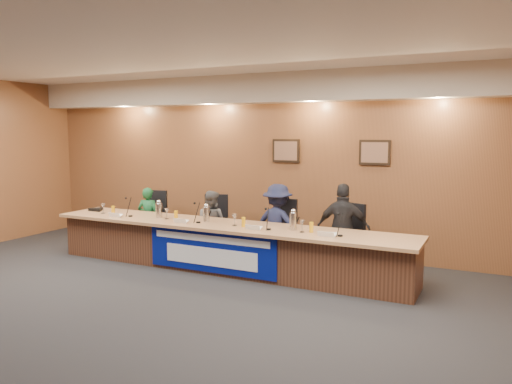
% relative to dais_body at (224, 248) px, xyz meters
% --- Properties ---
extents(floor, '(10.00, 10.00, 0.00)m').
position_rel_dais_body_xyz_m(floor, '(0.00, -2.40, -0.35)').
color(floor, black).
rests_on(floor, ground).
extents(ceiling, '(10.00, 8.00, 0.04)m').
position_rel_dais_body_xyz_m(ceiling, '(0.00, -2.40, 2.85)').
color(ceiling, silver).
rests_on(ceiling, wall_back).
extents(wall_back, '(10.00, 0.04, 3.20)m').
position_rel_dais_body_xyz_m(wall_back, '(0.00, 1.60, 1.25)').
color(wall_back, brown).
rests_on(wall_back, floor).
extents(soffit, '(10.00, 0.50, 0.50)m').
position_rel_dais_body_xyz_m(soffit, '(0.00, 1.35, 2.60)').
color(soffit, beige).
rests_on(soffit, wall_back).
extents(dais_body, '(6.00, 0.80, 0.70)m').
position_rel_dais_body_xyz_m(dais_body, '(0.00, 0.00, 0.00)').
color(dais_body, '#4A2A1C').
rests_on(dais_body, floor).
extents(dais_top, '(6.10, 0.95, 0.05)m').
position_rel_dais_body_xyz_m(dais_top, '(0.00, -0.05, 0.38)').
color(dais_top, '#A3754E').
rests_on(dais_top, dais_body).
extents(banner, '(2.20, 0.02, 0.65)m').
position_rel_dais_body_xyz_m(banner, '(0.00, -0.41, 0.03)').
color(banner, '#031077').
rests_on(banner, dais_body).
extents(banner_text_upper, '(2.00, 0.01, 0.10)m').
position_rel_dais_body_xyz_m(banner_text_upper, '(0.00, -0.43, 0.23)').
color(banner_text_upper, silver).
rests_on(banner_text_upper, banner).
extents(banner_text_lower, '(1.60, 0.01, 0.28)m').
position_rel_dais_body_xyz_m(banner_text_lower, '(0.00, -0.43, -0.05)').
color(banner_text_lower, silver).
rests_on(banner_text_lower, banner).
extents(wall_photo_left, '(0.52, 0.04, 0.42)m').
position_rel_dais_body_xyz_m(wall_photo_left, '(0.40, 1.57, 1.50)').
color(wall_photo_left, black).
rests_on(wall_photo_left, wall_back).
extents(wall_photo_right, '(0.52, 0.04, 0.42)m').
position_rel_dais_body_xyz_m(wall_photo_right, '(2.00, 1.57, 1.50)').
color(wall_photo_right, black).
rests_on(wall_photo_right, wall_back).
extents(panelist_a, '(0.47, 0.36, 1.17)m').
position_rel_dais_body_xyz_m(panelist_a, '(-1.97, 0.59, 0.23)').
color(panelist_a, '#15512A').
rests_on(panelist_a, floor).
extents(panelist_b, '(0.58, 0.46, 1.18)m').
position_rel_dais_body_xyz_m(panelist_b, '(-0.60, 0.59, 0.24)').
color(panelist_b, '#535559').
rests_on(panelist_b, floor).
extents(panelist_c, '(0.91, 0.57, 1.35)m').
position_rel_dais_body_xyz_m(panelist_c, '(0.67, 0.59, 0.33)').
color(panelist_c, '#151A36').
rests_on(panelist_c, floor).
extents(panelist_d, '(0.87, 0.47, 1.41)m').
position_rel_dais_body_xyz_m(panelist_d, '(1.77, 0.59, 0.36)').
color(panelist_d, black).
rests_on(panelist_d, floor).
extents(office_chair_a, '(0.56, 0.56, 0.08)m').
position_rel_dais_body_xyz_m(office_chair_a, '(-1.97, 0.69, 0.13)').
color(office_chair_a, black).
rests_on(office_chair_a, floor).
extents(office_chair_b, '(0.61, 0.61, 0.08)m').
position_rel_dais_body_xyz_m(office_chair_b, '(-0.60, 0.69, 0.13)').
color(office_chair_b, black).
rests_on(office_chair_b, floor).
extents(office_chair_c, '(0.48, 0.48, 0.08)m').
position_rel_dais_body_xyz_m(office_chair_c, '(0.67, 0.69, 0.13)').
color(office_chair_c, black).
rests_on(office_chair_c, floor).
extents(office_chair_d, '(0.62, 0.62, 0.08)m').
position_rel_dais_body_xyz_m(office_chair_d, '(1.77, 0.69, 0.13)').
color(office_chair_d, black).
rests_on(office_chair_d, floor).
extents(nameplate_a, '(0.24, 0.08, 0.10)m').
position_rel_dais_body_xyz_m(nameplate_a, '(-1.96, -0.33, 0.45)').
color(nameplate_a, white).
rests_on(nameplate_a, dais_top).
extents(microphone_a, '(0.07, 0.07, 0.02)m').
position_rel_dais_body_xyz_m(microphone_a, '(-1.75, -0.16, 0.41)').
color(microphone_a, black).
rests_on(microphone_a, dais_top).
extents(juice_glass_a, '(0.06, 0.06, 0.15)m').
position_rel_dais_body_xyz_m(juice_glass_a, '(-2.18, -0.11, 0.47)').
color(juice_glass_a, '#ECA60F').
rests_on(juice_glass_a, dais_top).
extents(water_glass_a, '(0.08, 0.08, 0.18)m').
position_rel_dais_body_xyz_m(water_glass_a, '(-2.40, -0.13, 0.49)').
color(water_glass_a, silver).
rests_on(water_glass_a, dais_top).
extents(nameplate_b, '(0.24, 0.08, 0.10)m').
position_rel_dais_body_xyz_m(nameplate_b, '(-0.64, -0.30, 0.45)').
color(nameplate_b, white).
rests_on(nameplate_b, dais_top).
extents(microphone_b, '(0.07, 0.07, 0.02)m').
position_rel_dais_body_xyz_m(microphone_b, '(-0.38, -0.16, 0.41)').
color(microphone_b, black).
rests_on(microphone_b, dais_top).
extents(juice_glass_b, '(0.06, 0.06, 0.15)m').
position_rel_dais_body_xyz_m(juice_glass_b, '(-0.88, -0.07, 0.47)').
color(juice_glass_b, '#ECA60F').
rests_on(juice_glass_b, dais_top).
extents(water_glass_b, '(0.08, 0.08, 0.18)m').
position_rel_dais_body_xyz_m(water_glass_b, '(-1.03, -0.11, 0.49)').
color(water_glass_b, silver).
rests_on(water_glass_b, dais_top).
extents(nameplate_c, '(0.24, 0.08, 0.10)m').
position_rel_dais_body_xyz_m(nameplate_c, '(0.65, -0.28, 0.45)').
color(nameplate_c, white).
rests_on(nameplate_c, dais_top).
extents(microphone_c, '(0.07, 0.07, 0.02)m').
position_rel_dais_body_xyz_m(microphone_c, '(0.86, -0.18, 0.41)').
color(microphone_c, black).
rests_on(microphone_c, dais_top).
extents(juice_glass_c, '(0.06, 0.06, 0.15)m').
position_rel_dais_body_xyz_m(juice_glass_c, '(0.42, -0.13, 0.47)').
color(juice_glass_c, '#ECA60F').
rests_on(juice_glass_c, dais_top).
extents(water_glass_c, '(0.08, 0.08, 0.18)m').
position_rel_dais_body_xyz_m(water_glass_c, '(0.25, -0.11, 0.49)').
color(water_glass_c, silver).
rests_on(water_glass_c, dais_top).
extents(nameplate_d, '(0.24, 0.08, 0.10)m').
position_rel_dais_body_xyz_m(nameplate_d, '(1.78, -0.27, 0.45)').
color(nameplate_d, white).
rests_on(nameplate_d, dais_top).
extents(microphone_d, '(0.07, 0.07, 0.02)m').
position_rel_dais_body_xyz_m(microphone_d, '(1.95, -0.16, 0.41)').
color(microphone_d, black).
rests_on(microphone_d, dais_top).
extents(juice_glass_d, '(0.06, 0.06, 0.15)m').
position_rel_dais_body_xyz_m(juice_glass_d, '(1.49, -0.07, 0.47)').
color(juice_glass_d, '#ECA60F').
rests_on(juice_glass_d, dais_top).
extents(water_glass_d, '(0.08, 0.08, 0.18)m').
position_rel_dais_body_xyz_m(water_glass_d, '(1.37, -0.13, 0.49)').
color(water_glass_d, silver).
rests_on(water_glass_d, dais_top).
extents(carafe_left, '(0.11, 0.11, 0.24)m').
position_rel_dais_body_xyz_m(carafe_left, '(-1.24, -0.04, 0.52)').
color(carafe_left, silver).
rests_on(carafe_left, dais_top).
extents(carafe_mid, '(0.11, 0.11, 0.24)m').
position_rel_dais_body_xyz_m(carafe_mid, '(-0.34, 0.01, 0.52)').
color(carafe_mid, silver).
rests_on(carafe_mid, dais_top).
extents(carafe_right, '(0.11, 0.11, 0.26)m').
position_rel_dais_body_xyz_m(carafe_right, '(1.19, -0.02, 0.53)').
color(carafe_right, silver).
rests_on(carafe_right, dais_top).
extents(speakerphone, '(0.32, 0.32, 0.05)m').
position_rel_dais_body_xyz_m(speakerphone, '(-2.72, 0.05, 0.43)').
color(speakerphone, black).
rests_on(speakerphone, dais_top).
extents(paper_stack, '(0.26, 0.33, 0.01)m').
position_rel_dais_body_xyz_m(paper_stack, '(1.76, -0.10, 0.40)').
color(paper_stack, white).
rests_on(paper_stack, dais_top).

